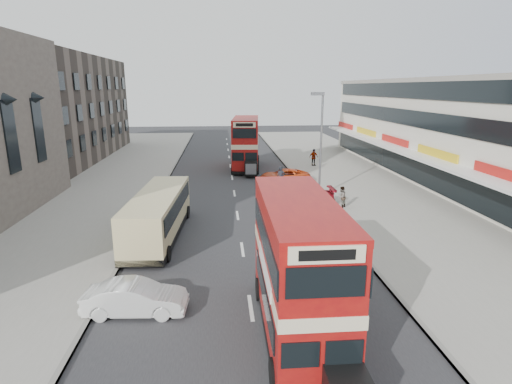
# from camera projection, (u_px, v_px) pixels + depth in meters

# --- Properties ---
(ground) EXTENTS (160.00, 160.00, 0.00)m
(ground) POSITION_uv_depth(u_px,v_px,m) (255.00, 338.00, 14.18)
(ground) COLOR #28282B
(ground) RESTS_ON ground
(road_surface) EXTENTS (12.00, 90.00, 0.01)m
(road_surface) POSITION_uv_depth(u_px,v_px,m) (234.00, 193.00, 33.47)
(road_surface) COLOR #28282B
(road_surface) RESTS_ON ground
(pavement_right) EXTENTS (12.00, 90.00, 0.15)m
(pavement_right) POSITION_uv_depth(u_px,v_px,m) (376.00, 189.00, 34.47)
(pavement_right) COLOR gray
(pavement_right) RESTS_ON ground
(pavement_left) EXTENTS (12.00, 90.00, 0.15)m
(pavement_left) POSITION_uv_depth(u_px,v_px,m) (84.00, 196.00, 32.44)
(pavement_left) COLOR gray
(pavement_left) RESTS_ON ground
(kerb_left) EXTENTS (0.20, 90.00, 0.16)m
(kerb_left) POSITION_uv_depth(u_px,v_px,m) (159.00, 194.00, 32.94)
(kerb_left) COLOR gray
(kerb_left) RESTS_ON ground
(kerb_right) EXTENTS (0.20, 90.00, 0.16)m
(kerb_right) POSITION_uv_depth(u_px,v_px,m) (307.00, 191.00, 33.97)
(kerb_right) COLOR gray
(kerb_right) RESTS_ON ground
(brick_terrace) EXTENTS (14.00, 28.00, 12.00)m
(brick_terrace) POSITION_uv_depth(u_px,v_px,m) (40.00, 109.00, 47.46)
(brick_terrace) COLOR #66594C
(brick_terrace) RESTS_ON ground
(commercial_row) EXTENTS (9.90, 46.20, 9.30)m
(commercial_row) POSITION_uv_depth(u_px,v_px,m) (458.00, 131.00, 35.92)
(commercial_row) COLOR beige
(commercial_row) RESTS_ON ground
(street_lamp) EXTENTS (1.00, 0.20, 8.12)m
(street_lamp) POSITION_uv_depth(u_px,v_px,m) (320.00, 137.00, 30.90)
(street_lamp) COLOR slate
(street_lamp) RESTS_ON ground
(bus_main) EXTENTS (2.42, 8.56, 4.70)m
(bus_main) POSITION_uv_depth(u_px,v_px,m) (298.00, 268.00, 13.91)
(bus_main) COLOR black
(bus_main) RESTS_ON ground
(bus_second) EXTENTS (3.37, 9.62, 5.19)m
(bus_second) POSITION_uv_depth(u_px,v_px,m) (246.00, 143.00, 43.03)
(bus_second) COLOR black
(bus_second) RESTS_ON ground
(coach) EXTENTS (2.91, 9.32, 2.44)m
(coach) POSITION_uv_depth(u_px,v_px,m) (158.00, 213.00, 23.40)
(coach) COLOR black
(coach) RESTS_ON ground
(car_left_front) EXTENTS (4.00, 1.63, 1.29)m
(car_left_front) POSITION_uv_depth(u_px,v_px,m) (135.00, 298.00, 15.58)
(car_left_front) COLOR white
(car_left_front) RESTS_ON ground
(car_right_a) EXTENTS (4.86, 2.00, 1.41)m
(car_right_a) POSITION_uv_depth(u_px,v_px,m) (301.00, 197.00, 29.64)
(car_right_a) COLOR #A3101E
(car_right_a) RESTS_ON ground
(car_right_b) EXTENTS (4.65, 2.19, 1.28)m
(car_right_b) POSITION_uv_depth(u_px,v_px,m) (284.00, 176.00, 36.87)
(car_right_b) COLOR #DC4916
(car_right_b) RESTS_ON ground
(pedestrian_near) EXTENTS (0.69, 0.67, 1.56)m
(pedestrian_near) POSITION_uv_depth(u_px,v_px,m) (342.00, 197.00, 28.84)
(pedestrian_near) COLOR gray
(pedestrian_near) RESTS_ON pavement_right
(pedestrian_far) EXTENTS (1.15, 0.71, 1.82)m
(pedestrian_far) POSITION_uv_depth(u_px,v_px,m) (314.00, 157.00, 44.30)
(pedestrian_far) COLOR gray
(pedestrian_far) RESTS_ON pavement_right
(cyclist) EXTENTS (0.68, 1.85, 2.22)m
(cyclist) POSITION_uv_depth(u_px,v_px,m) (281.00, 184.00, 33.46)
(cyclist) COLOR gray
(cyclist) RESTS_ON ground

